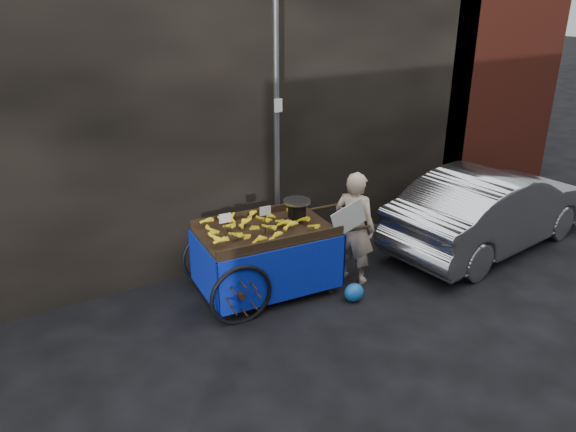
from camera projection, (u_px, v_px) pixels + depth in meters
ground at (307, 304)px, 7.47m from camera, size 80.00×80.00×0.00m
building_wall at (240, 84)px, 8.74m from camera, size 13.50×2.00×5.00m
street_pole at (277, 133)px, 7.86m from camera, size 0.12×0.10×4.00m
banana_cart at (262, 237)px, 7.47m from camera, size 2.53×1.36×1.33m
vendor at (354, 228)px, 7.77m from camera, size 0.88×0.71×1.62m
plastic_bag at (354, 292)px, 7.50m from camera, size 0.28×0.22×0.25m
parked_car at (492, 208)px, 8.91m from camera, size 4.03×1.81×1.29m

